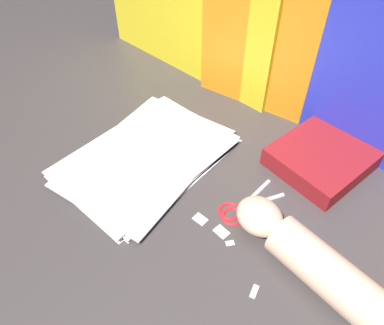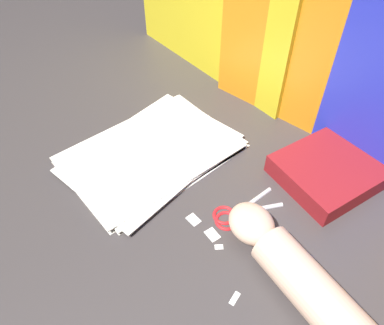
% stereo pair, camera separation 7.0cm
% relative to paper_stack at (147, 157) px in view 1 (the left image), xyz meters
% --- Properties ---
extents(ground_plane, '(6.00, 6.00, 0.00)m').
position_rel_paper_stack_xyz_m(ground_plane, '(0.11, -0.01, -0.01)').
color(ground_plane, '#3D3838').
extents(backdrop_panel_center, '(0.66, 0.11, 0.55)m').
position_rel_paper_stack_xyz_m(backdrop_panel_center, '(0.14, 0.33, 0.27)').
color(backdrop_panel_center, '#2833D1').
rests_on(backdrop_panel_center, ground_plane).
extents(paper_stack, '(0.28, 0.38, 0.02)m').
position_rel_paper_stack_xyz_m(paper_stack, '(0.00, 0.00, 0.00)').
color(paper_stack, white).
rests_on(paper_stack, ground_plane).
extents(book_closed, '(0.21, 0.24, 0.04)m').
position_rel_paper_stack_xyz_m(book_closed, '(0.31, 0.22, 0.01)').
color(book_closed, maroon).
rests_on(book_closed, ground_plane).
extents(scissors, '(0.10, 0.15, 0.01)m').
position_rel_paper_stack_xyz_m(scissors, '(0.24, 0.01, -0.00)').
color(scissors, silver).
rests_on(scissors, ground_plane).
extents(hand_forearm, '(0.33, 0.14, 0.07)m').
position_rel_paper_stack_xyz_m(hand_forearm, '(0.41, -0.03, 0.03)').
color(hand_forearm, beige).
rests_on(hand_forearm, ground_plane).
extents(paper_scrap_near, '(0.02, 0.02, 0.00)m').
position_rel_paper_stack_xyz_m(paper_scrap_near, '(0.26, -0.07, -0.01)').
color(paper_scrap_near, white).
rests_on(paper_scrap_near, ground_plane).
extents(paper_scrap_mid, '(0.03, 0.02, 0.00)m').
position_rel_paper_stack_xyz_m(paper_scrap_mid, '(0.19, -0.06, -0.01)').
color(paper_scrap_mid, white).
rests_on(paper_scrap_mid, ground_plane).
extents(paper_scrap_far, '(0.01, 0.03, 0.00)m').
position_rel_paper_stack_xyz_m(paper_scrap_far, '(0.35, -0.12, -0.01)').
color(paper_scrap_far, white).
rests_on(paper_scrap_far, ground_plane).
extents(paper_scrap_side, '(0.03, 0.02, 0.00)m').
position_rel_paper_stack_xyz_m(paper_scrap_side, '(0.24, -0.06, -0.01)').
color(paper_scrap_side, white).
rests_on(paper_scrap_side, ground_plane).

